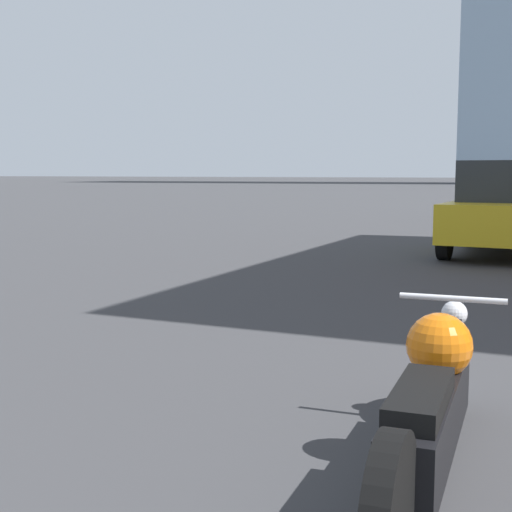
# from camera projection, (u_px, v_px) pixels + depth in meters

# --- Properties ---
(motorcycle) EXTENTS (0.62, 2.72, 0.80)m
(motorcycle) POSITION_uv_depth(u_px,v_px,m) (431.00, 405.00, 3.45)
(motorcycle) COLOR black
(motorcycle) RESTS_ON ground_plane
(parked_car_yellow) EXTENTS (2.06, 4.06, 1.72)m
(parked_car_yellow) POSITION_uv_depth(u_px,v_px,m) (508.00, 209.00, 13.02)
(parked_car_yellow) COLOR gold
(parked_car_yellow) RESTS_ON ground_plane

